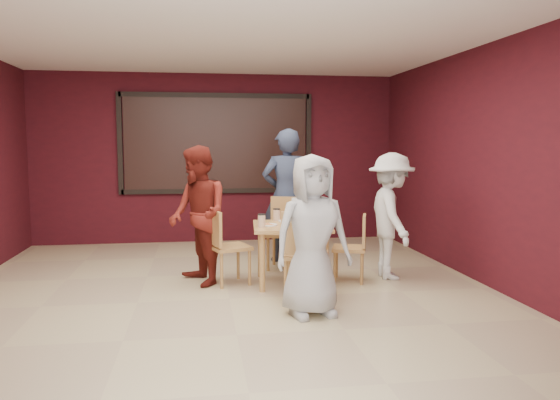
{
  "coord_description": "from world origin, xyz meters",
  "views": [
    {
      "loc": [
        -0.31,
        -5.71,
        1.66
      ],
      "look_at": [
        0.63,
        0.54,
        1.0
      ],
      "focal_mm": 35.0,
      "sensor_mm": 36.0,
      "label": 1
    }
  ],
  "objects": [
    {
      "name": "window_blinds",
      "position": [
        0.0,
        3.45,
        1.65
      ],
      "size": [
        3.0,
        0.02,
        1.5
      ],
      "primitive_type": "cube",
      "color": "black"
    },
    {
      "name": "chair_back",
      "position": [
        0.83,
        1.39,
        0.53
      ],
      "size": [
        0.58,
        0.58,
        0.94
      ],
      "color": "#A17D3E",
      "rests_on": "floor"
    },
    {
      "name": "floor",
      "position": [
        0.0,
        0.0,
        0.0
      ],
      "size": [
        7.0,
        7.0,
        0.0
      ],
      "primitive_type": "plane",
      "color": "tan",
      "rests_on": "ground"
    },
    {
      "name": "diner_left",
      "position": [
        -0.32,
        0.66,
        0.82
      ],
      "size": [
        0.85,
        0.96,
        1.64
      ],
      "primitive_type": "imported",
      "rotation": [
        0.0,
        0.0,
        -1.22
      ],
      "color": "maroon",
      "rests_on": "floor"
    },
    {
      "name": "chair_left",
      "position": [
        -0.03,
        0.6,
        0.5
      ],
      "size": [
        0.54,
        0.54,
        0.89
      ],
      "color": "#A17D3E",
      "rests_on": "floor"
    },
    {
      "name": "dining_table",
      "position": [
        0.76,
        0.54,
        0.62
      ],
      "size": [
        0.96,
        0.96,
        0.85
      ],
      "color": "tan",
      "rests_on": "floor"
    },
    {
      "name": "chair_right",
      "position": [
        1.53,
        0.52,
        0.46
      ],
      "size": [
        0.49,
        0.49,
        0.81
      ],
      "color": "#A17D3E",
      "rests_on": "floor"
    },
    {
      "name": "chair_front",
      "position": [
        0.78,
        -0.21,
        0.55
      ],
      "size": [
        0.57,
        0.57,
        0.97
      ],
      "color": "#A17D3E",
      "rests_on": "floor"
    },
    {
      "name": "diner_back",
      "position": [
        0.9,
        1.78,
        0.93
      ],
      "size": [
        0.68,
        0.45,
        1.86
      ],
      "primitive_type": "imported",
      "rotation": [
        0.0,
        0.0,
        3.13
      ],
      "color": "#2D3750",
      "rests_on": "floor"
    },
    {
      "name": "diner_right",
      "position": [
        2.02,
        0.62,
        0.77
      ],
      "size": [
        0.63,
        1.03,
        1.54
      ],
      "primitive_type": "imported",
      "rotation": [
        0.0,
        0.0,
        1.52
      ],
      "color": "silver",
      "rests_on": "floor"
    },
    {
      "name": "diner_front",
      "position": [
        0.76,
        -0.66,
        0.78
      ],
      "size": [
        0.84,
        0.63,
        1.56
      ],
      "primitive_type": "imported",
      "rotation": [
        0.0,
        0.0,
        0.18
      ],
      "color": "#ACACAC",
      "rests_on": "floor"
    }
  ]
}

